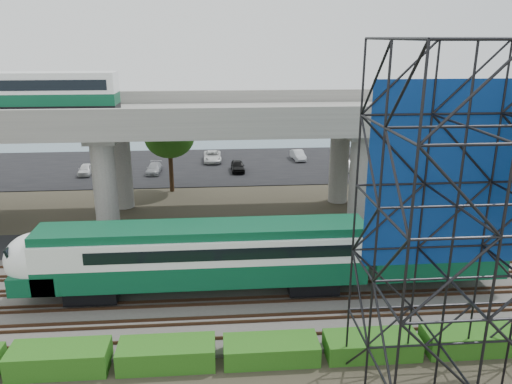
{
  "coord_description": "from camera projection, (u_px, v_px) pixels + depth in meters",
  "views": [
    {
      "loc": [
        -1.4,
        -24.97,
        15.08
      ],
      "look_at": [
        1.11,
        6.0,
        5.35
      ],
      "focal_mm": 35.0,
      "sensor_mm": 36.0,
      "label": 1
    }
  ],
  "objects": [
    {
      "name": "service_road",
      "position": [
        237.0,
        241.0,
        38.34
      ],
      "size": [
        90.0,
        5.0,
        0.08
      ],
      "primitive_type": "cube",
      "color": "black",
      "rests_on": "ground"
    },
    {
      "name": "ground",
      "position": [
        245.0,
        313.0,
        28.37
      ],
      "size": [
        140.0,
        140.0,
        0.0
      ],
      "primitive_type": "plane",
      "color": "#474233",
      "rests_on": "ground"
    },
    {
      "name": "commuter_train",
      "position": [
        240.0,
        253.0,
        29.39
      ],
      "size": [
        29.3,
        3.06,
        4.3
      ],
      "color": "black",
      "rests_on": "rail_tracks"
    },
    {
      "name": "rail_tracks",
      "position": [
        243.0,
        292.0,
        30.18
      ],
      "size": [
        90.0,
        9.52,
        0.16
      ],
      "color": "#472D1E",
      "rests_on": "ballast_bed"
    },
    {
      "name": "parked_cars",
      "position": [
        242.0,
        160.0,
        60.49
      ],
      "size": [
        35.4,
        9.41,
        1.28
      ],
      "color": "silver",
      "rests_on": "parking_lot"
    },
    {
      "name": "ballast_bed",
      "position": [
        243.0,
        295.0,
        30.24
      ],
      "size": [
        90.0,
        12.0,
        0.2
      ],
      "primitive_type": "cube",
      "color": "slate",
      "rests_on": "ground"
    },
    {
      "name": "overpass",
      "position": [
        219.0,
        123.0,
        41.04
      ],
      "size": [
        80.0,
        12.0,
        12.4
      ],
      "color": "#9E9B93",
      "rests_on": "ground"
    },
    {
      "name": "hedge_strip",
      "position": [
        271.0,
        349.0,
        24.19
      ],
      "size": [
        34.6,
        1.8,
        1.2
      ],
      "color": "#215713",
      "rests_on": "ground"
    },
    {
      "name": "trees",
      "position": [
        178.0,
        155.0,
        41.72
      ],
      "size": [
        40.94,
        16.94,
        7.69
      ],
      "color": "#382314",
      "rests_on": "ground"
    },
    {
      "name": "parking_lot",
      "position": [
        228.0,
        165.0,
        60.69
      ],
      "size": [
        90.0,
        18.0,
        0.08
      ],
      "primitive_type": "cube",
      "color": "black",
      "rests_on": "ground"
    },
    {
      "name": "harbor_water",
      "position": [
        225.0,
        132.0,
        81.63
      ],
      "size": [
        140.0,
        40.0,
        0.03
      ],
      "primitive_type": "cube",
      "color": "slate",
      "rests_on": "ground"
    },
    {
      "name": "scaffold_tower",
      "position": [
        490.0,
        242.0,
        19.24
      ],
      "size": [
        9.36,
        6.36,
        15.0
      ],
      "color": "black",
      "rests_on": "ground"
    }
  ]
}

